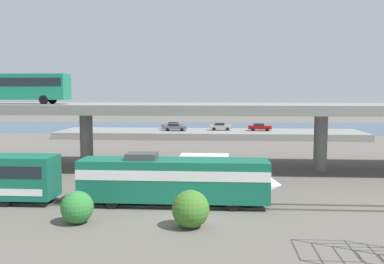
{
  "coord_description": "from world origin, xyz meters",
  "views": [
    {
      "loc": [
        2.24,
        -28.63,
        8.99
      ],
      "look_at": [
        -1.26,
        22.6,
        4.09
      ],
      "focal_mm": 39.53,
      "sensor_mm": 36.0,
      "label": 1
    }
  ],
  "objects": [
    {
      "name": "shrub_right",
      "position": [
        0.29,
        -1.38,
        1.25
      ],
      "size": [
        2.51,
        2.51,
        2.51
      ],
      "primitive_type": "sphere",
      "color": "#3E7227",
      "rests_on": "ground_plane"
    },
    {
      "name": "service_truck_west",
      "position": [
        1.61,
        10.97,
        1.64
      ],
      "size": [
        6.8,
        2.46,
        3.04
      ],
      "color": "#0C4C26",
      "rests_on": "ground_plane"
    },
    {
      "name": "parked_car_2",
      "position": [
        -7.73,
        58.16,
        2.03
      ],
      "size": [
        4.36,
        2.0,
        1.5
      ],
      "rotation": [
        0.0,
        0.0,
        3.14
      ],
      "color": "#515459",
      "rests_on": "pier_parking_lot"
    },
    {
      "name": "rail_strip_far",
      "position": [
        0.0,
        4.73,
        0.06
      ],
      "size": [
        110.0,
        0.12,
        0.12
      ],
      "primitive_type": "cube",
      "color": "#59544C",
      "rests_on": "ground_plane"
    },
    {
      "name": "highway_overpass",
      "position": [
        0.0,
        20.0,
        6.89
      ],
      "size": [
        96.0,
        11.86,
        7.6
      ],
      "color": "gray",
      "rests_on": "ground_plane"
    },
    {
      "name": "ground_plane",
      "position": [
        0.0,
        0.0,
        0.0
      ],
      "size": [
        260.0,
        260.0,
        0.0
      ],
      "primitive_type": "plane",
      "color": "#605B54"
    },
    {
      "name": "shrub_left",
      "position": [
        -7.52,
        -1.0,
        1.12
      ],
      "size": [
        2.25,
        2.25,
        2.25
      ],
      "primitive_type": "sphere",
      "color": "#2F7B35",
      "rests_on": "ground_plane"
    },
    {
      "name": "parked_car_3",
      "position": [
        -6.84,
        54.26,
        2.03
      ],
      "size": [
        4.61,
        1.92,
        1.5
      ],
      "color": "#515459",
      "rests_on": "pier_parking_lot"
    },
    {
      "name": "harbor_water",
      "position": [
        0.0,
        78.0,
        0.0
      ],
      "size": [
        140.0,
        36.0,
        0.01
      ],
      "primitive_type": "cube",
      "color": "#2D5170",
      "rests_on": "ground_plane"
    },
    {
      "name": "rail_strip_near",
      "position": [
        0.0,
        3.27,
        0.06
      ],
      "size": [
        110.0,
        0.12,
        0.12
      ],
      "primitive_type": "cube",
      "color": "#59544C",
      "rests_on": "ground_plane"
    },
    {
      "name": "transit_bus_on_overpass",
      "position": [
        -21.03,
        18.15,
        9.66
      ],
      "size": [
        12.0,
        2.68,
        3.4
      ],
      "color": "#197A56",
      "rests_on": "highway_overpass"
    },
    {
      "name": "parked_car_0",
      "position": [
        9.93,
        55.49,
        2.03
      ],
      "size": [
        4.48,
        1.83,
        1.5
      ],
      "color": "maroon",
      "rests_on": "pier_parking_lot"
    },
    {
      "name": "train_locomotive",
      "position": [
        -0.69,
        4.0,
        2.19
      ],
      "size": [
        15.88,
        3.04,
        4.18
      ],
      "color": "#14664C",
      "rests_on": "ground_plane"
    },
    {
      "name": "pier_parking_lot",
      "position": [
        0.0,
        55.0,
        0.63
      ],
      "size": [
        59.6,
        12.7,
        1.26
      ],
      "primitive_type": "cube",
      "color": "gray",
      "rests_on": "ground_plane"
    },
    {
      "name": "parked_car_1",
      "position": [
        2.2,
        56.26,
        2.03
      ],
      "size": [
        4.28,
        1.99,
        1.5
      ],
      "color": "#9E998C",
      "rests_on": "pier_parking_lot"
    }
  ]
}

